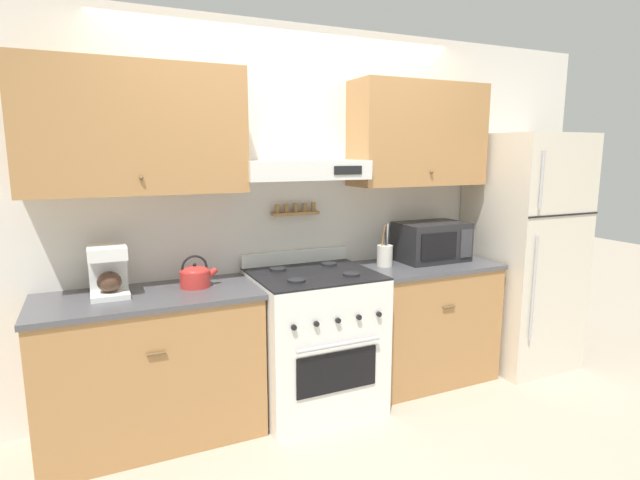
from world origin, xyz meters
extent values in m
plane|color=#B2A38E|center=(0.00, 0.00, 0.00)|extent=(16.00, 16.00, 0.00)
cube|color=silver|center=(0.00, 0.64, 1.27)|extent=(5.20, 0.08, 2.55)
cube|color=#AD7A47|center=(-1.03, 0.44, 1.83)|extent=(1.24, 0.33, 0.73)
sphere|color=brown|center=(-1.03, 0.26, 1.56)|extent=(0.02, 0.02, 0.02)
cube|color=#AD7A47|center=(0.92, 0.44, 1.83)|extent=(1.02, 0.33, 0.73)
sphere|color=brown|center=(0.92, 0.26, 1.56)|extent=(0.02, 0.02, 0.02)
cube|color=silver|center=(0.00, 0.42, 1.59)|extent=(0.83, 0.37, 0.13)
cube|color=black|center=(0.23, 0.23, 1.59)|extent=(0.20, 0.01, 0.06)
cube|color=#AD7A47|center=(0.00, 0.56, 1.28)|extent=(0.34, 0.07, 0.02)
cylinder|color=olive|center=(-0.14, 0.56, 1.32)|extent=(0.03, 0.03, 0.06)
cylinder|color=olive|center=(-0.07, 0.56, 1.32)|extent=(0.03, 0.03, 0.06)
cylinder|color=olive|center=(0.00, 0.56, 1.32)|extent=(0.03, 0.03, 0.06)
cylinder|color=olive|center=(0.07, 0.56, 1.32)|extent=(0.03, 0.03, 0.06)
cylinder|color=olive|center=(0.14, 0.56, 1.32)|extent=(0.03, 0.03, 0.06)
cube|color=#AD7A47|center=(-1.03, 0.31, 0.43)|extent=(1.24, 0.58, 0.86)
cube|color=#4C4C51|center=(-1.03, 0.31, 0.87)|extent=(1.26, 0.61, 0.03)
cylinder|color=brown|center=(-1.03, 0.01, 0.64)|extent=(0.10, 0.01, 0.01)
cube|color=#AD7A47|center=(0.92, 0.31, 0.43)|extent=(1.02, 0.58, 0.86)
cube|color=#4C4C51|center=(0.92, 0.31, 0.87)|extent=(1.05, 0.61, 0.03)
cylinder|color=brown|center=(0.92, 0.01, 0.64)|extent=(0.10, 0.01, 0.01)
cube|color=white|center=(0.00, 0.25, 0.46)|extent=(0.79, 0.68, 0.91)
cube|color=black|center=(0.00, -0.10, 0.38)|extent=(0.54, 0.01, 0.26)
cylinder|color=#ADAFB5|center=(0.00, -0.12, 0.57)|extent=(0.55, 0.02, 0.02)
cube|color=black|center=(0.00, 0.25, 0.92)|extent=(0.79, 0.68, 0.01)
cylinder|color=#232326|center=(-0.19, 0.09, 0.93)|extent=(0.11, 0.11, 0.02)
cylinder|color=#232326|center=(0.19, 0.09, 0.93)|extent=(0.11, 0.11, 0.02)
cylinder|color=#232326|center=(-0.19, 0.41, 0.93)|extent=(0.11, 0.11, 0.02)
cylinder|color=#232326|center=(0.19, 0.41, 0.93)|extent=(0.11, 0.11, 0.02)
cylinder|color=black|center=(-0.28, -0.10, 0.71)|extent=(0.03, 0.02, 0.03)
cylinder|color=black|center=(-0.14, -0.10, 0.71)|extent=(0.03, 0.02, 0.03)
cylinder|color=black|center=(0.00, -0.10, 0.71)|extent=(0.03, 0.02, 0.03)
cylinder|color=black|center=(0.14, -0.10, 0.71)|extent=(0.03, 0.02, 0.03)
cylinder|color=black|center=(0.28, -0.10, 0.71)|extent=(0.03, 0.02, 0.03)
cube|color=white|center=(0.00, 0.57, 0.97)|extent=(0.79, 0.04, 0.09)
cube|color=beige|center=(1.83, 0.24, 0.92)|extent=(0.71, 0.70, 1.84)
cube|color=black|center=(1.83, -0.12, 1.25)|extent=(0.71, 0.01, 0.01)
cylinder|color=#ADAFB5|center=(1.56, -0.13, 1.51)|extent=(0.02, 0.02, 0.41)
cylinder|color=#ADAFB5|center=(1.56, -0.13, 0.74)|extent=(0.02, 0.02, 0.77)
cylinder|color=red|center=(-0.74, 0.36, 0.94)|extent=(0.18, 0.18, 0.10)
ellipsoid|color=red|center=(-0.74, 0.36, 0.99)|extent=(0.17, 0.17, 0.06)
sphere|color=black|center=(-0.74, 0.36, 1.03)|extent=(0.02, 0.02, 0.02)
cylinder|color=red|center=(-0.66, 0.36, 0.96)|extent=(0.11, 0.04, 0.10)
torus|color=black|center=(-0.74, 0.36, 1.01)|extent=(0.16, 0.01, 0.16)
cube|color=white|center=(-1.22, 0.36, 0.91)|extent=(0.21, 0.25, 0.03)
cube|color=white|center=(-1.22, 0.45, 1.04)|extent=(0.21, 0.08, 0.29)
cube|color=white|center=(-1.22, 0.35, 1.15)|extent=(0.21, 0.21, 0.07)
ellipsoid|color=#4C3323|center=(-1.22, 0.34, 0.98)|extent=(0.13, 0.13, 0.12)
cube|color=#232326|center=(1.03, 0.38, 1.04)|extent=(0.52, 0.34, 0.29)
cube|color=black|center=(0.97, 0.21, 1.04)|extent=(0.31, 0.01, 0.19)
cube|color=#38383D|center=(1.22, 0.21, 1.04)|extent=(0.10, 0.01, 0.21)
cylinder|color=silver|center=(0.61, 0.36, 0.97)|extent=(0.11, 0.11, 0.15)
cylinder|color=olive|center=(0.59, 0.35, 1.12)|extent=(0.01, 0.05, 0.16)
cylinder|color=#28282B|center=(0.62, 0.36, 1.12)|extent=(0.01, 0.04, 0.16)
cylinder|color=#B2B2B7|center=(0.63, 0.37, 1.12)|extent=(0.01, 0.03, 0.16)
camera|label=1|loc=(-1.28, -2.64, 1.70)|focal=28.00mm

